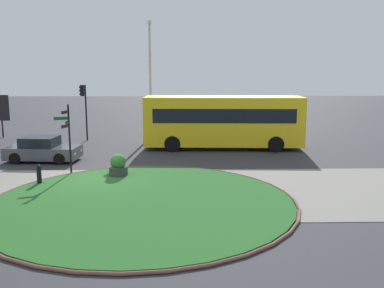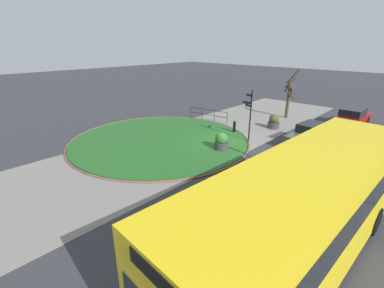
{
  "view_description": "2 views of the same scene",
  "coord_description": "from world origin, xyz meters",
  "px_view_note": "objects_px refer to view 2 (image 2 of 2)",
  "views": [
    {
      "loc": [
        4.05,
        -19.81,
        5.2
      ],
      "look_at": [
        4.56,
        0.69,
        1.55
      ],
      "focal_mm": 40.29,
      "sensor_mm": 36.0,
      "label": 1
    },
    {
      "loc": [
        13.49,
        9.73,
        6.22
      ],
      "look_at": [
        4.61,
        1.33,
        1.62
      ],
      "focal_mm": 25.09,
      "sensor_mm": 36.0,
      "label": 2
    }
  ],
  "objects_px": {
    "planter_near_signpost": "(274,122)",
    "bus_yellow": "(305,213)",
    "car_far_lane": "(312,135)",
    "car_near_lane": "(352,118)",
    "bollard_foreground": "(234,127)",
    "planter_kerbside": "(221,142)",
    "signpost_directional": "(250,112)",
    "street_tree_bare": "(289,96)"
  },
  "relations": [
    {
      "from": "car_near_lane",
      "to": "planter_kerbside",
      "type": "bearing_deg",
      "value": 160.93
    },
    {
      "from": "car_far_lane",
      "to": "planter_near_signpost",
      "type": "relative_size",
      "value": 3.69
    },
    {
      "from": "car_near_lane",
      "to": "planter_near_signpost",
      "type": "height_order",
      "value": "car_near_lane"
    },
    {
      "from": "bus_yellow",
      "to": "car_far_lane",
      "type": "xyz_separation_m",
      "value": [
        -10.51,
        -3.58,
        -1.16
      ]
    },
    {
      "from": "signpost_directional",
      "to": "planter_kerbside",
      "type": "xyz_separation_m",
      "value": [
        2.42,
        -0.39,
        -1.54
      ]
    },
    {
      "from": "planter_kerbside",
      "to": "car_far_lane",
      "type": "bearing_deg",
      "value": 142.23
    },
    {
      "from": "car_near_lane",
      "to": "street_tree_bare",
      "type": "bearing_deg",
      "value": 105.8
    },
    {
      "from": "signpost_directional",
      "to": "bollard_foreground",
      "type": "bearing_deg",
      "value": -117.48
    },
    {
      "from": "signpost_directional",
      "to": "planter_near_signpost",
      "type": "relative_size",
      "value": 3.11
    },
    {
      "from": "car_near_lane",
      "to": "bus_yellow",
      "type": "bearing_deg",
      "value": -168.61
    },
    {
      "from": "planter_near_signpost",
      "to": "signpost_directional",
      "type": "bearing_deg",
      "value": 3.37
    },
    {
      "from": "bollard_foreground",
      "to": "car_far_lane",
      "type": "distance_m",
      "value": 5.26
    },
    {
      "from": "street_tree_bare",
      "to": "planter_near_signpost",
      "type": "bearing_deg",
      "value": 10.57
    },
    {
      "from": "bollard_foreground",
      "to": "bus_yellow",
      "type": "height_order",
      "value": "bus_yellow"
    },
    {
      "from": "signpost_directional",
      "to": "bollard_foreground",
      "type": "relative_size",
      "value": 3.72
    },
    {
      "from": "car_near_lane",
      "to": "car_far_lane",
      "type": "relative_size",
      "value": 1.06
    },
    {
      "from": "car_near_lane",
      "to": "planter_near_signpost",
      "type": "bearing_deg",
      "value": 141.92
    },
    {
      "from": "car_near_lane",
      "to": "planter_near_signpost",
      "type": "relative_size",
      "value": 3.92
    },
    {
      "from": "car_far_lane",
      "to": "car_near_lane",
      "type": "bearing_deg",
      "value": 179.58
    },
    {
      "from": "signpost_directional",
      "to": "street_tree_bare",
      "type": "bearing_deg",
      "value": -173.1
    },
    {
      "from": "car_far_lane",
      "to": "planter_kerbside",
      "type": "xyz_separation_m",
      "value": [
        4.77,
        -3.7,
        -0.13
      ]
    },
    {
      "from": "car_far_lane",
      "to": "planter_near_signpost",
      "type": "height_order",
      "value": "car_far_lane"
    },
    {
      "from": "bollard_foreground",
      "to": "planter_near_signpost",
      "type": "distance_m",
      "value": 3.44
    },
    {
      "from": "car_far_lane",
      "to": "planter_kerbside",
      "type": "height_order",
      "value": "car_far_lane"
    },
    {
      "from": "car_near_lane",
      "to": "street_tree_bare",
      "type": "relative_size",
      "value": 1.05
    },
    {
      "from": "car_far_lane",
      "to": "planter_near_signpost",
      "type": "distance_m",
      "value": 3.91
    },
    {
      "from": "signpost_directional",
      "to": "car_far_lane",
      "type": "relative_size",
      "value": 0.84
    },
    {
      "from": "signpost_directional",
      "to": "car_near_lane",
      "type": "relative_size",
      "value": 0.79
    },
    {
      "from": "planter_near_signpost",
      "to": "bollard_foreground",
      "type": "bearing_deg",
      "value": -26.27
    },
    {
      "from": "bus_yellow",
      "to": "planter_near_signpost",
      "type": "height_order",
      "value": "bus_yellow"
    },
    {
      "from": "signpost_directional",
      "to": "planter_kerbside",
      "type": "height_order",
      "value": "signpost_directional"
    },
    {
      "from": "car_far_lane",
      "to": "bollard_foreground",
      "type": "bearing_deg",
      "value": -69.14
    },
    {
      "from": "planter_near_signpost",
      "to": "bus_yellow",
      "type": "bearing_deg",
      "value": 30.34
    },
    {
      "from": "car_near_lane",
      "to": "planter_near_signpost",
      "type": "xyz_separation_m",
      "value": [
        5.02,
        -4.18,
        -0.14
      ]
    },
    {
      "from": "car_far_lane",
      "to": "planter_kerbside",
      "type": "distance_m",
      "value": 6.03
    },
    {
      "from": "planter_near_signpost",
      "to": "car_far_lane",
      "type": "bearing_deg",
      "value": 64.94
    },
    {
      "from": "bollard_foreground",
      "to": "planter_kerbside",
      "type": "relative_size",
      "value": 0.83
    },
    {
      "from": "bollard_foreground",
      "to": "bus_yellow",
      "type": "bearing_deg",
      "value": 43.59
    },
    {
      "from": "car_far_lane",
      "to": "street_tree_bare",
      "type": "xyz_separation_m",
      "value": [
        -5.45,
        -4.24,
        1.27
      ]
    },
    {
      "from": "bus_yellow",
      "to": "planter_near_signpost",
      "type": "relative_size",
      "value": 9.09
    },
    {
      "from": "signpost_directional",
      "to": "street_tree_bare",
      "type": "xyz_separation_m",
      "value": [
        -7.79,
        -0.94,
        -0.14
      ]
    },
    {
      "from": "bollard_foreground",
      "to": "planter_near_signpost",
      "type": "height_order",
      "value": "planter_near_signpost"
    }
  ]
}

